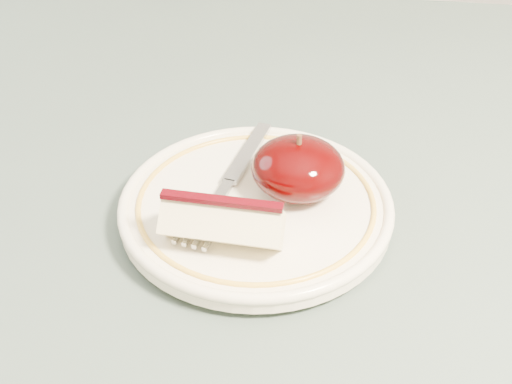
# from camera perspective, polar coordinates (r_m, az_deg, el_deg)

# --- Properties ---
(table) EXTENTS (0.90, 0.90, 0.75)m
(table) POSITION_cam_1_polar(r_m,az_deg,el_deg) (0.66, -9.07, -6.24)
(table) COLOR brown
(table) RESTS_ON ground
(plate) EXTENTS (0.21, 0.21, 0.02)m
(plate) POSITION_cam_1_polar(r_m,az_deg,el_deg) (0.56, 0.00, -1.14)
(plate) COLOR beige
(plate) RESTS_ON table
(apple_half) EXTENTS (0.07, 0.07, 0.05)m
(apple_half) POSITION_cam_1_polar(r_m,az_deg,el_deg) (0.55, 3.38, 1.92)
(apple_half) COLOR black
(apple_half) RESTS_ON plate
(apple_wedge) EXTENTS (0.09, 0.04, 0.04)m
(apple_wedge) POSITION_cam_1_polar(r_m,az_deg,el_deg) (0.51, -2.71, -2.48)
(apple_wedge) COLOR beige
(apple_wedge) RESTS_ON plate
(fork) EXTENTS (0.05, 0.17, 0.00)m
(fork) POSITION_cam_1_polar(r_m,az_deg,el_deg) (0.57, -2.19, 0.75)
(fork) COLOR #93969B
(fork) RESTS_ON plate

